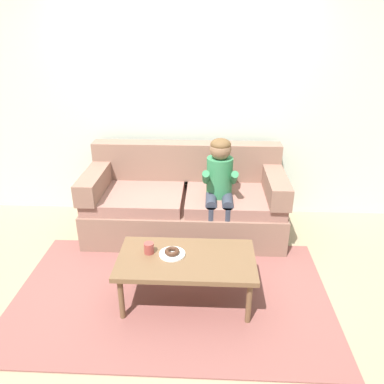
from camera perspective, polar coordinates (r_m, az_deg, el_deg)
The scene contains 9 objects.
ground at distance 3.51m, azimuth -2.68°, elevation -12.78°, with size 10.00×10.00×0.00m, color #9E896B.
wall_back at distance 4.24m, azimuth -1.31°, elevation 14.74°, with size 8.00×0.10×2.80m, color beige.
area_rug at distance 3.31m, azimuth -3.08°, elevation -15.32°, with size 2.64×1.62×0.01m, color brown.
couch at distance 4.04m, azimuth -1.06°, elevation -1.68°, with size 2.06×0.90×0.92m.
coffee_table at distance 3.03m, azimuth -0.86°, elevation -10.59°, with size 1.09×0.59×0.42m.
person_child at distance 3.71m, azimuth 4.21°, elevation 1.44°, with size 0.34×0.58×1.10m.
plate at distance 3.04m, azimuth -3.03°, elevation -9.38°, with size 0.21×0.21×0.01m, color white.
donut at distance 3.03m, azimuth -3.04°, elevation -8.99°, with size 0.12×0.12×0.04m, color #422619.
mug at distance 3.06m, azimuth -6.55°, elevation -8.46°, with size 0.08×0.08×0.09m, color #993D38.
Camera 1 is at (0.29, -2.77, 2.13)m, focal length 35.13 mm.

